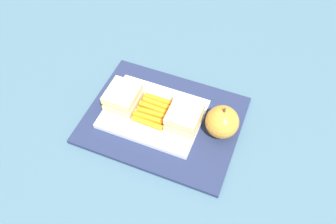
% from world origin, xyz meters
% --- Properties ---
extents(ground_plane, '(2.40, 2.40, 0.00)m').
position_xyz_m(ground_plane, '(0.00, 0.00, 0.00)').
color(ground_plane, '#42667A').
extents(lunchbag_mat, '(0.36, 0.28, 0.01)m').
position_xyz_m(lunchbag_mat, '(0.00, 0.00, 0.01)').
color(lunchbag_mat, navy).
rests_on(lunchbag_mat, ground_plane).
extents(food_tray, '(0.23, 0.17, 0.01)m').
position_xyz_m(food_tray, '(-0.03, 0.00, 0.02)').
color(food_tray, white).
rests_on(food_tray, lunchbag_mat).
extents(sandwich_half_left, '(0.07, 0.08, 0.04)m').
position_xyz_m(sandwich_half_left, '(-0.10, 0.00, 0.04)').
color(sandwich_half_left, '#DBC189').
rests_on(sandwich_half_left, food_tray).
extents(sandwich_half_right, '(0.07, 0.08, 0.04)m').
position_xyz_m(sandwich_half_right, '(0.05, 0.00, 0.04)').
color(sandwich_half_right, '#DBC189').
rests_on(sandwich_half_right, food_tray).
extents(carrot_sticks_bundle, '(0.08, 0.09, 0.02)m').
position_xyz_m(carrot_sticks_bundle, '(-0.02, -0.00, 0.03)').
color(carrot_sticks_bundle, orange).
rests_on(carrot_sticks_bundle, food_tray).
extents(apple, '(0.08, 0.08, 0.09)m').
position_xyz_m(apple, '(0.14, 0.01, 0.05)').
color(apple, gold).
rests_on(apple, lunchbag_mat).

